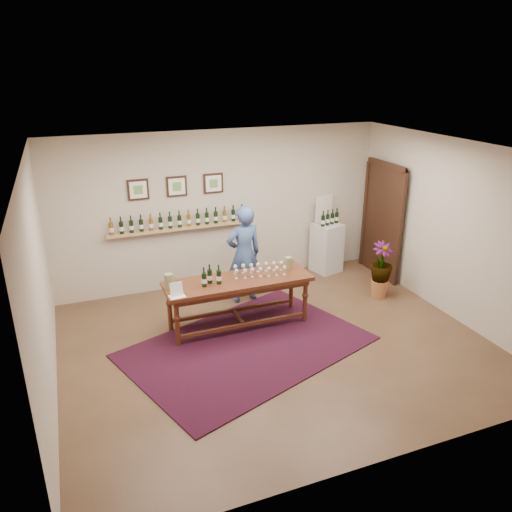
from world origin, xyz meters
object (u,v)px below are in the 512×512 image
object	(u,v)px
tasting_table	(238,286)
display_pedestal	(327,248)
potted_plant	(381,270)
person	(244,255)

from	to	relation	value
tasting_table	display_pedestal	xyz separation A→B (m)	(2.35, 1.48, -0.19)
tasting_table	potted_plant	distance (m)	2.64
tasting_table	potted_plant	world-z (taller)	potted_plant
tasting_table	display_pedestal	size ratio (longest dim) A/B	2.33
potted_plant	tasting_table	bearing A→B (deg)	-178.30
display_pedestal	person	xyz separation A→B (m)	(-1.95, -0.66, 0.36)
display_pedestal	potted_plant	bearing A→B (deg)	-78.39
tasting_table	potted_plant	size ratio (longest dim) A/B	2.58
person	potted_plant	bearing A→B (deg)	157.77
tasting_table	person	distance (m)	0.92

